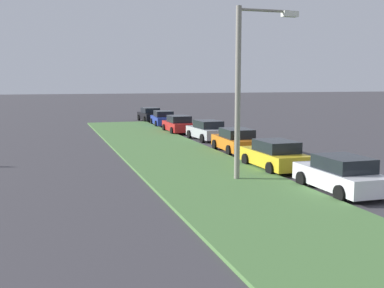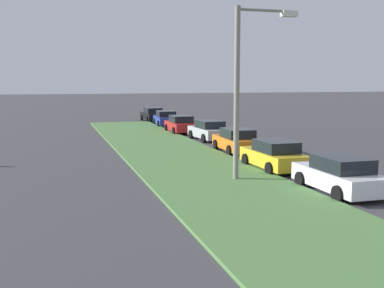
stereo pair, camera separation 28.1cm
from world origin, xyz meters
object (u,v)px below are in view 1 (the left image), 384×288
parked_car_white (341,175)px  parked_car_red (179,124)px  parked_car_orange (236,141)px  parked_car_silver (207,130)px  parked_car_yellow (275,155)px  parked_car_blue (163,119)px  parked_car_black (150,115)px  streetlight (246,80)px

parked_car_white → parked_car_red: same height
parked_car_orange → parked_car_silver: same height
parked_car_orange → parked_car_yellow: bearing=178.4°
parked_car_blue → parked_car_black: size_ratio=1.01×
parked_car_yellow → parked_car_red: size_ratio=1.01×
parked_car_silver → parked_car_orange: bearing=174.2°
parked_car_yellow → parked_car_red: (17.40, 0.11, 0.00)m
parked_car_black → parked_car_orange: bearing=178.5°
parked_car_white → parked_car_blue: size_ratio=0.98×
parked_car_white → parked_car_black: (34.68, 0.22, 0.00)m
parked_car_yellow → parked_car_orange: bearing=-4.8°
parked_car_red → parked_car_blue: size_ratio=0.98×
parked_car_silver → streetlight: streetlight is taller
parked_car_white → parked_car_red: size_ratio=1.00×
parked_car_white → parked_car_silver: 17.29m
parked_car_silver → streetlight: size_ratio=0.59×
parked_car_white → parked_car_orange: (11.11, -0.13, 0.00)m
parked_car_silver → parked_car_red: size_ratio=1.02×
parked_car_orange → parked_car_blue: size_ratio=0.99×
parked_car_orange → parked_car_black: (23.57, 0.35, 0.00)m
parked_car_blue → streetlight: streetlight is taller
parked_car_red → streetlight: (-19.39, 2.37, 3.67)m
parked_car_red → streetlight: bearing=173.1°
parked_car_orange → streetlight: size_ratio=0.58×
parked_car_white → parked_car_yellow: (5.21, 0.24, 0.00)m
parked_car_yellow → parked_car_blue: bearing=-1.5°
parked_car_orange → parked_car_red: bearing=4.3°
parked_car_blue → streetlight: (-25.80, 2.59, 3.67)m
parked_car_red → streetlight: streetlight is taller
parked_car_white → parked_car_red: bearing=0.6°
parked_car_yellow → parked_car_silver: 12.09m
parked_car_black → streetlight: (-31.46, 2.49, 3.67)m
parked_car_white → parked_car_red: (22.61, 0.35, 0.00)m
parked_car_red → parked_car_blue: 6.41m
parked_car_black → parked_car_blue: bearing=178.6°
parked_car_white → parked_car_silver: bearing=-1.6°
parked_car_white → parked_car_orange: same height
parked_car_silver → parked_car_blue: 11.75m
parked_car_orange → parked_car_blue: bearing=2.8°
parked_car_yellow → parked_car_orange: same height
parked_car_white → parked_car_blue: same height
parked_car_white → parked_car_black: same height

